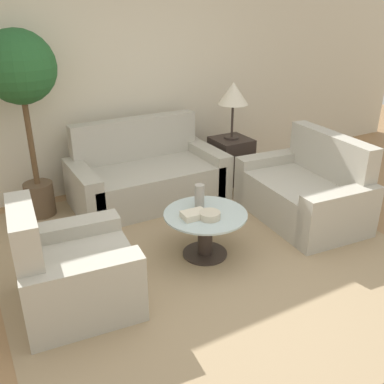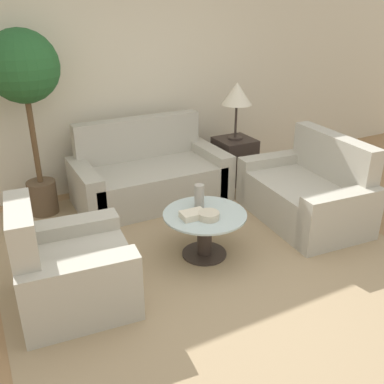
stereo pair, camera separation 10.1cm
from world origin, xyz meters
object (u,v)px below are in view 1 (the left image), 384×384
at_px(sofa_main, 146,176).
at_px(table_lamp, 233,94).
at_px(armchair, 70,274).
at_px(bowl, 210,215).
at_px(vase, 200,196).
at_px(loveseat, 307,192).
at_px(potted_plant, 21,81).
at_px(book_stack, 194,215).
at_px(coffee_table, 205,228).

xyz_separation_m(sofa_main, table_lamp, (1.20, -0.03, 0.86)).
bearing_deg(armchair, bowl, -84.22).
relative_size(vase, bowl, 1.18).
relative_size(armchair, loveseat, 0.65).
xyz_separation_m(loveseat, table_lamp, (-0.15, 1.26, 0.86)).
relative_size(potted_plant, book_stack, 8.78).
distance_m(table_lamp, vase, 1.84).
xyz_separation_m(armchair, book_stack, (1.15, 0.09, 0.18)).
relative_size(sofa_main, armchair, 1.88).
bearing_deg(table_lamp, loveseat, -83.31).
relative_size(loveseat, coffee_table, 1.89).
height_order(armchair, potted_plant, potted_plant).
bearing_deg(vase, loveseat, -0.26).
relative_size(loveseat, bowl, 7.65).
xyz_separation_m(coffee_table, potted_plant, (-1.17, 1.62, 1.20)).
relative_size(armchair, coffee_table, 1.22).
distance_m(sofa_main, vase, 1.31).
distance_m(armchair, table_lamp, 3.06).
distance_m(armchair, bowl, 1.28).
height_order(armchair, bowl, armchair).
height_order(coffee_table, table_lamp, table_lamp).
relative_size(sofa_main, coffee_table, 2.30).
distance_m(armchair, coffee_table, 1.29).
bearing_deg(vase, bowl, -99.24).
distance_m(coffee_table, vase, 0.30).
relative_size(sofa_main, table_lamp, 2.47).
bearing_deg(armchair, loveseat, -79.23).
bearing_deg(potted_plant, loveseat, -30.16).
distance_m(table_lamp, book_stack, 2.08).
relative_size(potted_plant, vase, 8.88).
bearing_deg(loveseat, bowl, -75.49).
xyz_separation_m(sofa_main, armchair, (-1.32, -1.55, -0.00)).
distance_m(sofa_main, coffee_table, 1.43).
relative_size(armchair, potted_plant, 0.47).
xyz_separation_m(sofa_main, coffee_table, (-0.03, -1.43, -0.01)).
bearing_deg(vase, table_lamp, 46.09).
bearing_deg(bowl, potted_plant, 123.69).
bearing_deg(loveseat, potted_plant, -115.59).
bearing_deg(coffee_table, bowl, -100.75).
xyz_separation_m(sofa_main, vase, (-0.01, -1.28, 0.26)).
distance_m(armchair, potted_plant, 2.11).
bearing_deg(coffee_table, sofa_main, 88.70).
height_order(loveseat, vase, loveseat).
bearing_deg(potted_plant, bowl, -56.31).
xyz_separation_m(armchair, coffee_table, (1.28, 0.12, -0.00)).
distance_m(loveseat, coffee_table, 1.38).
relative_size(sofa_main, loveseat, 1.22).
bearing_deg(sofa_main, coffee_table, -91.30).
bearing_deg(table_lamp, vase, -133.91).
relative_size(table_lamp, vase, 3.21).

